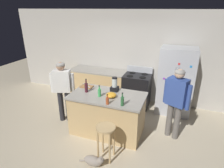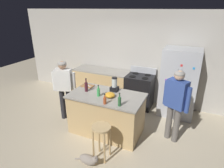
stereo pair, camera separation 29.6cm
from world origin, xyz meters
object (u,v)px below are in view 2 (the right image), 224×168
at_px(person_by_island_left, 64,85).
at_px(bottle_olive_oil, 119,101).
at_px(bottle_soda, 98,92).
at_px(cutting_board, 87,86).
at_px(cat, 89,159).
at_px(stove_range, 139,91).
at_px(refrigerator, 179,83).
at_px(bottle_wine, 86,87).
at_px(bottle_cooking_sauce, 105,100).
at_px(blender_appliance, 114,85).
at_px(kitchen_island, 107,113).
at_px(person_by_sink_right, 176,100).
at_px(bar_stool, 101,134).
at_px(mixing_bowl, 110,95).
at_px(chef_knife, 88,86).

relative_size(person_by_island_left, bottle_olive_oil, 5.66).
xyz_separation_m(bottle_soda, cutting_board, (-0.51, 0.37, -0.08)).
height_order(person_by_island_left, cat, person_by_island_left).
relative_size(stove_range, cat, 2.16).
bearing_deg(refrigerator, bottle_olive_oil, -116.65).
bearing_deg(bottle_olive_oil, bottle_wine, 160.87).
bearing_deg(person_by_island_left, cutting_board, 17.57).
bearing_deg(stove_range, bottle_cooking_sauce, -95.11).
xyz_separation_m(refrigerator, blender_appliance, (-1.30, -1.22, 0.18)).
height_order(kitchen_island, bottle_olive_oil, bottle_olive_oil).
relative_size(cat, bottle_cooking_sauce, 2.40).
relative_size(person_by_sink_right, bar_stool, 2.24).
bearing_deg(bar_stool, person_by_island_left, 149.09).
bearing_deg(stove_range, refrigerator, -1.35).
distance_m(refrigerator, person_by_sink_right, 1.18).
xyz_separation_m(refrigerator, cat, (-1.22, -2.58, -0.80)).
relative_size(bottle_wine, bottle_soda, 1.23).
bearing_deg(cat, bottle_soda, 106.33).
bearing_deg(cutting_board, person_by_island_left, -162.43).
bearing_deg(cutting_board, bottle_wine, -63.17).
bearing_deg(mixing_bowl, bottle_cooking_sauce, -82.93).
relative_size(person_by_island_left, bottle_cooking_sauce, 7.23).
relative_size(refrigerator, person_by_sink_right, 1.13).
distance_m(stove_range, blender_appliance, 1.41).
xyz_separation_m(refrigerator, bottle_cooking_sauce, (-1.22, -1.89, 0.12)).
distance_m(blender_appliance, cutting_board, 0.72).
distance_m(refrigerator, stove_range, 1.13).
relative_size(bottle_cooking_sauce, bottle_wine, 0.68).
height_order(bar_stool, chef_knife, chef_knife).
height_order(bottle_wine, mixing_bowl, bottle_wine).
relative_size(kitchen_island, mixing_bowl, 7.33).
bearing_deg(blender_appliance, stove_range, 78.44).
bearing_deg(person_by_island_left, bottle_soda, -10.22).
relative_size(person_by_sink_right, chef_knife, 7.30).
bearing_deg(stove_range, blender_appliance, -101.56).
height_order(stove_range, person_by_sink_right, person_by_sink_right).
height_order(refrigerator, person_by_sink_right, refrigerator).
bearing_deg(kitchen_island, person_by_sink_right, 12.50).
relative_size(person_by_island_left, person_by_sink_right, 0.97).
distance_m(stove_range, bar_stool, 2.34).
bearing_deg(kitchen_island, chef_knife, 157.69).
distance_m(person_by_sink_right, bottle_cooking_sauce, 1.46).
height_order(bottle_cooking_sauce, bottle_soda, bottle_soda).
bearing_deg(bar_stool, chef_knife, 130.28).
bearing_deg(mixing_bowl, stove_range, 82.45).
bearing_deg(kitchen_island, person_by_island_left, 176.40).
bearing_deg(mixing_bowl, bottle_wine, 174.68).
relative_size(person_by_sink_right, cutting_board, 5.35).
xyz_separation_m(refrigerator, cutting_board, (-2.01, -1.25, 0.05)).
distance_m(blender_appliance, mixing_bowl, 0.36).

